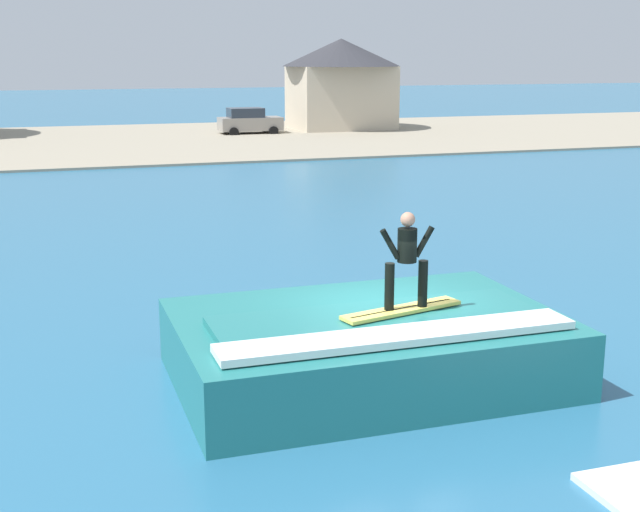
{
  "coord_description": "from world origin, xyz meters",
  "views": [
    {
      "loc": [
        -5.64,
        -13.27,
        5.44
      ],
      "look_at": [
        -0.53,
        2.11,
        1.61
      ],
      "focal_mm": 48.07,
      "sensor_mm": 36.0,
      "label": 1
    }
  ],
  "objects_px": {
    "car_far_shore": "(249,121)",
    "house_gabled_white": "(341,78)",
    "wave_crest": "(367,346)",
    "surfer": "(407,255)",
    "surfboard": "(402,310)"
  },
  "relations": [
    {
      "from": "wave_crest",
      "to": "surfer",
      "type": "relative_size",
      "value": 3.97
    },
    {
      "from": "wave_crest",
      "to": "car_far_shore",
      "type": "relative_size",
      "value": 1.49
    },
    {
      "from": "wave_crest",
      "to": "surfboard",
      "type": "relative_size",
      "value": 2.83
    },
    {
      "from": "wave_crest",
      "to": "surfer",
      "type": "distance_m",
      "value": 1.76
    },
    {
      "from": "surfboard",
      "to": "house_gabled_white",
      "type": "bearing_deg",
      "value": 71.42
    },
    {
      "from": "wave_crest",
      "to": "surfer",
      "type": "xyz_separation_m",
      "value": [
        0.52,
        -0.38,
        1.64
      ]
    },
    {
      "from": "wave_crest",
      "to": "surfboard",
      "type": "distance_m",
      "value": 0.92
    },
    {
      "from": "wave_crest",
      "to": "house_gabled_white",
      "type": "xyz_separation_m",
      "value": [
        16.37,
        46.97,
        3.17
      ]
    },
    {
      "from": "car_far_shore",
      "to": "surfer",
      "type": "bearing_deg",
      "value": -100.56
    },
    {
      "from": "car_far_shore",
      "to": "wave_crest",
      "type": "bearing_deg",
      "value": -101.28
    },
    {
      "from": "wave_crest",
      "to": "house_gabled_white",
      "type": "distance_m",
      "value": 49.85
    },
    {
      "from": "surfer",
      "to": "house_gabled_white",
      "type": "height_order",
      "value": "house_gabled_white"
    },
    {
      "from": "surfer",
      "to": "car_far_shore",
      "type": "bearing_deg",
      "value": 79.44
    },
    {
      "from": "surfer",
      "to": "house_gabled_white",
      "type": "bearing_deg",
      "value": 71.5
    },
    {
      "from": "car_far_shore",
      "to": "house_gabled_white",
      "type": "xyz_separation_m",
      "value": [
        7.34,
        1.74,
        2.83
      ]
    }
  ]
}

